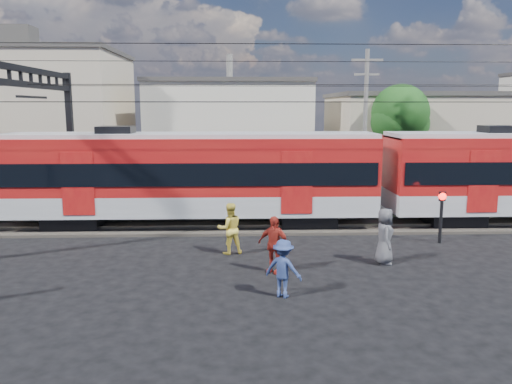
{
  "coord_description": "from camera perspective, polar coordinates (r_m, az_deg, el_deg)",
  "views": [
    {
      "loc": [
        -1.25,
        -13.76,
        5.31
      ],
      "look_at": [
        -0.63,
        5.0,
        2.08
      ],
      "focal_mm": 35.0,
      "sensor_mm": 36.0,
      "label": 1
    }
  ],
  "objects": [
    {
      "name": "rail_near",
      "position": [
        21.66,
        1.46,
        -3.95
      ],
      "size": [
        70.0,
        0.12,
        0.12
      ],
      "primitive_type": "cube",
      "color": "#59544C",
      "rests_on": "track_bed"
    },
    {
      "name": "track_bed",
      "position": [
        22.42,
        1.35,
        -3.79
      ],
      "size": [
        70.0,
        3.4,
        0.12
      ],
      "primitive_type": "cube",
      "color": "#2D2823",
      "rests_on": "ground"
    },
    {
      "name": "pedestrian_d",
      "position": [
        16.13,
        2.04,
        -6.0
      ],
      "size": [
        1.17,
        0.94,
        1.86
      ],
      "primitive_type": "imported",
      "rotation": [
        0.0,
        0.0,
        -0.52
      ],
      "color": "maroon",
      "rests_on": "ground"
    },
    {
      "name": "crossing_signal",
      "position": [
        20.74,
        20.45,
        -1.67
      ],
      "size": [
        0.3,
        0.3,
        2.05
      ],
      "color": "black",
      "rests_on": "ground"
    },
    {
      "name": "pedestrian_c",
      "position": [
        14.15,
        3.13,
        -8.72
      ],
      "size": [
        1.23,
        1.04,
        1.66
      ],
      "primitive_type": "imported",
      "rotation": [
        0.0,
        0.0,
        2.67
      ],
      "color": "navy",
      "rests_on": "ground"
    },
    {
      "name": "building_midwest",
      "position": [
        40.8,
        -2.98,
        7.42
      ],
      "size": [
        12.24,
        12.24,
        7.3
      ],
      "color": "beige",
      "rests_on": "ground"
    },
    {
      "name": "pedestrian_b",
      "position": [
        18.16,
        -3.02,
        -4.18
      ],
      "size": [
        1.07,
        0.92,
        1.88
      ],
      "primitive_type": "imported",
      "rotation": [
        0.0,
        0.0,
        3.4
      ],
      "color": "#E2CB46",
      "rests_on": "ground"
    },
    {
      "name": "pedestrian_e",
      "position": [
        17.54,
        14.49,
        -4.92
      ],
      "size": [
        0.73,
        1.01,
        1.92
      ],
      "primitive_type": "imported",
      "rotation": [
        0.0,
        0.0,
        1.44
      ],
      "color": "#48474C",
      "rests_on": "ground"
    },
    {
      "name": "building_west",
      "position": [
        40.92,
        -24.8,
        7.95
      ],
      "size": [
        14.28,
        10.2,
        9.3
      ],
      "color": "tan",
      "rests_on": "ground"
    },
    {
      "name": "tree_near",
      "position": [
        33.52,
        16.41,
        8.26
      ],
      "size": [
        3.82,
        3.64,
        6.72
      ],
      "color": "#382619",
      "rests_on": "ground"
    },
    {
      "name": "rail_far",
      "position": [
        23.12,
        1.24,
        -3.07
      ],
      "size": [
        70.0,
        0.12,
        0.12
      ],
      "primitive_type": "cube",
      "color": "#59544C",
      "rests_on": "track_bed"
    },
    {
      "name": "ground",
      "position": [
        14.8,
        3.13,
        -11.28
      ],
      "size": [
        120.0,
        120.0,
        0.0
      ],
      "primitive_type": "plane",
      "color": "black",
      "rests_on": "ground"
    },
    {
      "name": "building_mideast",
      "position": [
        40.78,
        20.18,
        6.13
      ],
      "size": [
        16.32,
        10.2,
        6.3
      ],
      "color": "tan",
      "rests_on": "ground"
    },
    {
      "name": "commuter_train",
      "position": [
        22.03,
        -6.84,
        2.1
      ],
      "size": [
        50.3,
        3.08,
        4.17
      ],
      "color": "black",
      "rests_on": "ground"
    },
    {
      "name": "utility_pole_mid",
      "position": [
        29.67,
        12.36,
        8.03
      ],
      "size": [
        1.8,
        0.24,
        8.5
      ],
      "color": "slate",
      "rests_on": "ground"
    },
    {
      "name": "catenary",
      "position": [
        22.98,
        -20.94,
        8.69
      ],
      "size": [
        70.0,
        9.3,
        7.52
      ],
      "color": "black",
      "rests_on": "ground"
    }
  ]
}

